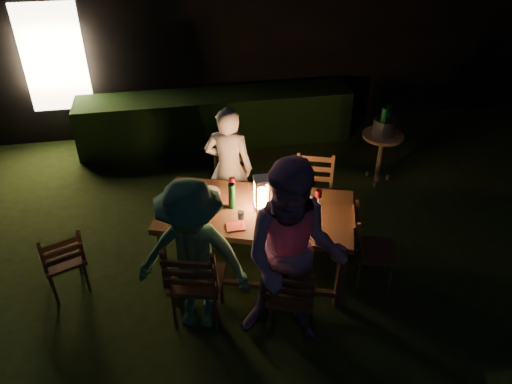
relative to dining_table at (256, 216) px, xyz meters
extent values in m
plane|color=black|center=(0.41, -0.69, -0.74)|extent=(40.00, 40.00, 0.00)
cube|color=black|center=(0.41, 5.51, 0.86)|extent=(10.00, 4.00, 3.20)
cube|color=#FFE5B2|center=(-2.39, 3.52, 0.61)|extent=(0.90, 0.06, 1.60)
cube|color=black|center=(-0.09, 3.06, -0.34)|extent=(4.20, 0.70, 0.80)
cube|color=#4F2D1A|center=(0.00, 0.00, 0.05)|extent=(2.17, 1.56, 0.06)
cube|color=#4F2D1A|center=(-0.98, -0.09, -0.38)|extent=(0.07, 0.07, 0.72)
cube|color=#4F2D1A|center=(-0.72, 0.67, -0.38)|extent=(0.07, 0.07, 0.72)
cube|color=#4F2D1A|center=(0.72, -0.67, -0.38)|extent=(0.07, 0.07, 0.72)
cube|color=#4F2D1A|center=(0.98, 0.09, -0.38)|extent=(0.07, 0.07, 0.72)
cube|color=#4F2D1A|center=(-0.67, -0.56, -0.25)|extent=(0.59, 0.57, 0.04)
cube|color=#4F2D1A|center=(-0.72, -0.76, 0.06)|extent=(0.51, 0.28, 0.56)
cube|color=#4F2D1A|center=(0.18, -0.86, -0.31)|extent=(0.54, 0.53, 0.04)
cube|color=#4F2D1A|center=(0.12, -1.02, -0.04)|extent=(0.44, 0.29, 0.50)
cube|color=#4F2D1A|center=(-0.18, 0.86, -0.32)|extent=(0.50, 0.49, 0.04)
cube|color=#4F2D1A|center=(-0.13, 1.02, -0.06)|extent=(0.43, 0.25, 0.48)
cube|color=#4F2D1A|center=(0.76, 0.53, -0.29)|extent=(0.55, 0.54, 0.04)
cube|color=#4F2D1A|center=(0.82, 0.71, 0.00)|extent=(0.47, 0.28, 0.52)
cube|color=#4F2D1A|center=(1.18, -0.40, -0.31)|extent=(0.50, 0.52, 0.04)
cube|color=#4F2D1A|center=(1.01, -0.35, -0.04)|extent=(0.26, 0.44, 0.49)
cube|color=#4F2D1A|center=(-1.99, 0.05, -0.33)|extent=(0.51, 0.50, 0.04)
cube|color=#4F2D1A|center=(-1.93, -0.11, -0.07)|extent=(0.42, 0.27, 0.47)
imported|color=white|center=(-0.16, 0.92, 0.04)|extent=(0.65, 0.53, 1.55)
imported|color=#AF78A0|center=(0.16, -0.92, 0.21)|extent=(1.10, 0.97, 1.89)
imported|color=#366D4D|center=(-0.69, -0.63, 0.07)|extent=(1.18, 0.91, 1.62)
cube|color=white|center=(0.06, 0.03, 0.10)|extent=(0.15, 0.15, 0.03)
cube|color=white|center=(0.06, 0.03, 0.42)|extent=(0.16, 0.16, 0.03)
cylinder|color=#FF9E3F|center=(0.06, 0.03, 0.21)|extent=(0.09, 0.09, 0.18)
cylinder|color=white|center=(-0.45, 0.39, 0.09)|extent=(0.25, 0.25, 0.01)
cylinder|color=white|center=(-0.59, -0.03, 0.09)|extent=(0.25, 0.25, 0.01)
cylinder|color=white|center=(0.50, 0.06, 0.09)|extent=(0.25, 0.25, 0.01)
cylinder|color=white|center=(0.35, -0.35, 0.09)|extent=(0.25, 0.25, 0.01)
cylinder|color=#0F471E|center=(-0.24, 0.08, 0.22)|extent=(0.07, 0.07, 0.28)
cube|color=red|center=(-0.25, -0.25, 0.09)|extent=(0.18, 0.14, 0.01)
cube|color=red|center=(0.42, -0.46, 0.09)|extent=(0.18, 0.14, 0.01)
cube|color=black|center=(-0.68, -0.08, 0.08)|extent=(0.14, 0.07, 0.01)
cylinder|color=olive|center=(1.99, 1.49, -0.02)|extent=(0.55, 0.55, 0.04)
cylinder|color=olive|center=(1.99, 1.49, -0.38)|extent=(0.06, 0.06, 0.71)
cylinder|color=#A5A8AD|center=(1.99, 1.49, 0.11)|extent=(0.30, 0.30, 0.22)
cylinder|color=#0F471E|center=(1.94, 1.45, 0.16)|extent=(0.07, 0.07, 0.32)
cylinder|color=#0F471E|center=(2.04, 1.53, 0.16)|extent=(0.07, 0.07, 0.32)
camera|label=1|loc=(-0.72, -4.06, 3.07)|focal=35.00mm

